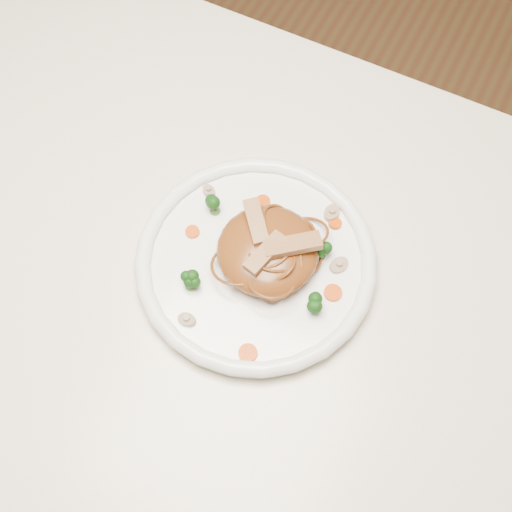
% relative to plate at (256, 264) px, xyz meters
% --- Properties ---
extents(ground, '(4.00, 4.00, 0.00)m').
position_rel_plate_xyz_m(ground, '(-0.07, -0.02, -0.76)').
color(ground, brown).
rests_on(ground, ground).
extents(table, '(1.20, 0.80, 0.75)m').
position_rel_plate_xyz_m(table, '(-0.07, -0.02, -0.11)').
color(table, beige).
rests_on(table, ground).
extents(plate, '(0.37, 0.37, 0.02)m').
position_rel_plate_xyz_m(plate, '(0.00, 0.00, 0.00)').
color(plate, white).
rests_on(plate, table).
extents(noodle_mound, '(0.15, 0.15, 0.04)m').
position_rel_plate_xyz_m(noodle_mound, '(0.01, 0.01, 0.03)').
color(noodle_mound, brown).
rests_on(noodle_mound, plate).
extents(chicken_a, '(0.07, 0.06, 0.01)m').
position_rel_plate_xyz_m(chicken_a, '(0.04, 0.02, 0.05)').
color(chicken_a, '#A67B4E').
rests_on(chicken_a, noodle_mound).
extents(chicken_b, '(0.05, 0.06, 0.01)m').
position_rel_plate_xyz_m(chicken_b, '(-0.01, 0.03, 0.05)').
color(chicken_b, '#A67B4E').
rests_on(chicken_b, noodle_mound).
extents(chicken_c, '(0.03, 0.06, 0.01)m').
position_rel_plate_xyz_m(chicken_c, '(0.01, -0.00, 0.05)').
color(chicken_c, '#A67B4E').
rests_on(chicken_c, noodle_mound).
extents(broccoli_0, '(0.03, 0.03, 0.03)m').
position_rel_plate_xyz_m(broccoli_0, '(0.07, 0.04, 0.02)').
color(broccoli_0, '#11450E').
rests_on(broccoli_0, plate).
extents(broccoli_1, '(0.03, 0.03, 0.03)m').
position_rel_plate_xyz_m(broccoli_1, '(-0.08, 0.04, 0.02)').
color(broccoli_1, '#11450E').
rests_on(broccoli_1, plate).
extents(broccoli_2, '(0.03, 0.03, 0.03)m').
position_rel_plate_xyz_m(broccoli_2, '(-0.06, -0.07, 0.02)').
color(broccoli_2, '#11450E').
rests_on(broccoli_2, plate).
extents(broccoli_3, '(0.03, 0.03, 0.03)m').
position_rel_plate_xyz_m(broccoli_3, '(0.09, -0.02, 0.02)').
color(broccoli_3, '#11450E').
rests_on(broccoli_3, plate).
extents(carrot_0, '(0.02, 0.02, 0.00)m').
position_rel_plate_xyz_m(carrot_0, '(0.07, 0.09, 0.01)').
color(carrot_0, '#E74D08').
rests_on(carrot_0, plate).
extents(carrot_1, '(0.02, 0.02, 0.00)m').
position_rel_plate_xyz_m(carrot_1, '(-0.09, -0.00, 0.01)').
color(carrot_1, '#E74D08').
rests_on(carrot_1, plate).
extents(carrot_2, '(0.02, 0.02, 0.00)m').
position_rel_plate_xyz_m(carrot_2, '(0.10, 0.00, 0.01)').
color(carrot_2, '#E74D08').
rests_on(carrot_2, plate).
extents(carrot_3, '(0.02, 0.02, 0.00)m').
position_rel_plate_xyz_m(carrot_3, '(-0.03, 0.08, 0.01)').
color(carrot_3, '#E74D08').
rests_on(carrot_3, plate).
extents(carrot_4, '(0.03, 0.03, 0.00)m').
position_rel_plate_xyz_m(carrot_4, '(0.05, -0.11, 0.01)').
color(carrot_4, '#E74D08').
rests_on(carrot_4, plate).
extents(mushroom_0, '(0.02, 0.02, 0.01)m').
position_rel_plate_xyz_m(mushroom_0, '(-0.04, -0.11, 0.01)').
color(mushroom_0, tan).
rests_on(mushroom_0, plate).
extents(mushroom_1, '(0.03, 0.03, 0.01)m').
position_rel_plate_xyz_m(mushroom_1, '(0.09, 0.04, 0.01)').
color(mushroom_1, tan).
rests_on(mushroom_1, plate).
extents(mushroom_2, '(0.03, 0.03, 0.01)m').
position_rel_plate_xyz_m(mushroom_2, '(-0.10, 0.06, 0.01)').
color(mushroom_2, tan).
rests_on(mushroom_2, plate).
extents(mushroom_3, '(0.03, 0.03, 0.01)m').
position_rel_plate_xyz_m(mushroom_3, '(0.06, 0.10, 0.01)').
color(mushroom_3, tan).
rests_on(mushroom_3, plate).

